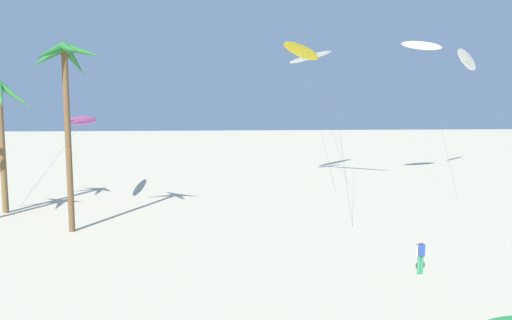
{
  "coord_description": "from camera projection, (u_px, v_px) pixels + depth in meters",
  "views": [
    {
      "loc": [
        -3.56,
        3.78,
        7.38
      ],
      "look_at": [
        -1.78,
        23.15,
        5.17
      ],
      "focal_mm": 33.06,
      "sensor_mm": 36.0,
      "label": 1
    }
  ],
  "objects": [
    {
      "name": "palm_tree_2",
      "position": [
        65.0,
        75.0,
        26.91
      ],
      "size": [
        4.29,
        4.26,
        11.05
      ],
      "color": "brown",
      "rests_on": "ground"
    },
    {
      "name": "flying_kite_0",
      "position": [
        83.0,
        120.0,
        35.98
      ],
      "size": [
        4.26,
        9.59,
        6.76
      ],
      "color": "#EA5193",
      "rests_on": "ground"
    },
    {
      "name": "flying_kite_1",
      "position": [
        302.0,
        51.0,
        43.96
      ],
      "size": [
        4.76,
        6.82,
        13.47
      ],
      "color": "yellow",
      "rests_on": "ground"
    },
    {
      "name": "flying_kite_5",
      "position": [
        467.0,
        60.0,
        52.4
      ],
      "size": [
        6.57,
        13.03,
        13.78
      ],
      "color": "white",
      "rests_on": "ground"
    },
    {
      "name": "flying_kite_6",
      "position": [
        312.0,
        57.0,
        47.68
      ],
      "size": [
        6.2,
        6.94,
        13.65
      ],
      "color": "white",
      "rests_on": "ground"
    },
    {
      "name": "flying_kite_7",
      "position": [
        422.0,
        46.0,
        45.28
      ],
      "size": [
        5.3,
        9.62,
        13.82
      ],
      "color": "white",
      "rests_on": "ground"
    },
    {
      "name": "person_foreground_walker",
      "position": [
        421.0,
        255.0,
        20.76
      ],
      "size": [
        0.49,
        0.28,
        1.6
      ],
      "color": "#338E56",
      "rests_on": "ground"
    }
  ]
}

